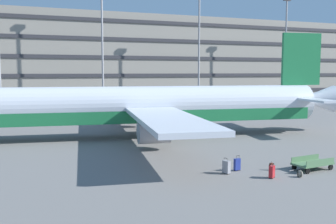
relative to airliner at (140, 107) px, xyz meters
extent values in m
plane|color=slate|center=(4.04, 1.62, -2.95)|extent=(600.00, 600.00, 0.00)
cube|color=gray|center=(4.04, 53.66, 6.31)|extent=(140.46, 21.03, 18.52)
cube|color=#2D2D33|center=(4.04, 43.04, -1.10)|extent=(139.06, 0.24, 0.70)
cube|color=#2D2D33|center=(4.04, 43.04, 2.61)|extent=(139.06, 0.24, 0.70)
cube|color=#2D2D33|center=(4.04, 43.04, 6.31)|extent=(139.06, 0.24, 0.70)
cube|color=#2D2D33|center=(4.04, 43.04, 10.02)|extent=(139.06, 0.24, 0.70)
cube|color=#2D2D33|center=(4.04, 43.04, 13.72)|extent=(139.06, 0.24, 0.70)
cylinder|color=silver|center=(-0.41, 0.06, 0.18)|extent=(36.30, 8.75, 3.60)
cube|color=#1E723F|center=(-0.41, 0.06, -0.81)|extent=(34.86, 8.47, 1.15)
cone|color=silver|center=(18.73, -2.72, 0.45)|extent=(4.69, 3.47, 2.88)
cube|color=#1E723F|center=(16.89, -2.45, 4.68)|extent=(4.33, 0.98, 5.40)
cube|color=silver|center=(16.00, -5.78, 0.63)|extent=(2.56, 5.60, 0.20)
cube|color=silver|center=(16.98, 0.99, 0.63)|extent=(2.56, 5.60, 0.20)
cube|color=silver|center=(-0.77, -9.38, -0.09)|extent=(6.53, 15.66, 0.36)
cube|color=silver|center=(1.92, 9.21, -0.09)|extent=(6.53, 15.66, 0.36)
cylinder|color=#9E9EA3|center=(-0.88, -6.60, -1.38)|extent=(2.83, 2.33, 1.98)
cylinder|color=#9E9EA3|center=(1.04, 6.58, -1.38)|extent=(2.83, 2.33, 1.98)
cylinder|color=black|center=(0.80, -1.66, -2.50)|extent=(0.94, 0.48, 0.90)
cylinder|color=slate|center=(0.80, -1.66, -1.83)|extent=(0.20, 0.20, 1.33)
cylinder|color=black|center=(1.24, 1.37, -2.50)|extent=(0.94, 0.48, 0.90)
cylinder|color=slate|center=(1.24, 1.37, -1.83)|extent=(0.20, 0.20, 1.33)
cylinder|color=gray|center=(3.59, 35.67, 9.47)|extent=(0.36, 0.36, 24.83)
cylinder|color=gray|center=(23.13, 35.67, 7.44)|extent=(0.36, 0.36, 20.77)
cylinder|color=gray|center=(44.15, 35.67, 7.88)|extent=(0.36, 0.36, 21.65)
cube|color=navy|center=(2.01, -14.65, -2.52)|extent=(0.46, 0.28, 0.75)
cylinder|color=#333338|center=(1.90, -14.73, -2.05)|extent=(0.02, 0.02, 0.20)
cylinder|color=#333338|center=(2.14, -14.69, -2.05)|extent=(0.02, 0.02, 0.20)
cube|color=black|center=(2.02, -14.71, -1.95)|extent=(0.24, 0.06, 0.02)
cylinder|color=black|center=(1.83, -14.60, -2.92)|extent=(0.03, 0.05, 0.05)
cylinder|color=black|center=(2.16, -14.54, -2.92)|extent=(0.03, 0.05, 0.05)
cylinder|color=black|center=(1.86, -14.76, -2.92)|extent=(0.03, 0.05, 0.05)
cylinder|color=black|center=(2.19, -14.70, -2.92)|extent=(0.03, 0.05, 0.05)
cube|color=gray|center=(1.00, -15.05, -2.51)|extent=(0.40, 0.54, 0.77)
cylinder|color=#333338|center=(0.89, -14.95, -2.04)|extent=(0.02, 0.02, 0.18)
cylinder|color=#333338|center=(0.97, -15.20, -2.04)|extent=(0.02, 0.02, 0.18)
cube|color=black|center=(0.93, -15.07, -1.95)|extent=(0.10, 0.26, 0.02)
cylinder|color=black|center=(1.05, -14.83, -2.92)|extent=(0.05, 0.03, 0.05)
cylinder|color=black|center=(1.16, -15.20, -2.92)|extent=(0.05, 0.03, 0.05)
cylinder|color=black|center=(0.85, -14.90, -2.92)|extent=(0.05, 0.03, 0.05)
cylinder|color=black|center=(0.96, -15.26, -2.92)|extent=(0.05, 0.03, 0.05)
cube|color=#B21E23|center=(3.04, -16.91, -2.55)|extent=(0.48, 0.44, 0.71)
cylinder|color=#333338|center=(2.99, -17.03, -2.12)|extent=(0.02, 0.02, 0.14)
cylinder|color=#333338|center=(3.18, -16.91, -2.12)|extent=(0.02, 0.02, 0.14)
cube|color=black|center=(3.08, -16.97, -2.06)|extent=(0.20, 0.15, 0.02)
cylinder|color=black|center=(2.85, -16.92, -2.92)|extent=(0.04, 0.05, 0.05)
cylinder|color=black|center=(3.12, -16.73, -2.92)|extent=(0.04, 0.05, 0.05)
cylinder|color=black|center=(2.96, -17.08, -2.92)|extent=(0.04, 0.05, 0.05)
cylinder|color=black|center=(3.23, -16.90, -2.92)|extent=(0.04, 0.05, 0.05)
ellipsoid|color=#592619|center=(4.16, -15.33, -2.70)|extent=(0.41, 0.31, 0.50)
ellipsoid|color=#592619|center=(4.12, -15.41, -2.77)|extent=(0.27, 0.18, 0.23)
torus|color=black|center=(4.17, -15.31, -2.44)|extent=(0.08, 0.04, 0.08)
cube|color=black|center=(4.28, -15.30, -2.70)|extent=(0.04, 0.04, 0.43)
cube|color=black|center=(4.10, -15.22, -2.70)|extent=(0.04, 0.04, 0.43)
ellipsoid|color=gray|center=(4.75, -17.35, -2.73)|extent=(0.42, 0.44, 0.43)
ellipsoid|color=gray|center=(4.84, -17.28, -2.80)|extent=(0.24, 0.27, 0.19)
torus|color=black|center=(4.72, -17.37, -2.51)|extent=(0.06, 0.07, 0.08)
cube|color=black|center=(4.60, -17.34, -2.73)|extent=(0.04, 0.04, 0.37)
cube|color=black|center=(4.71, -17.50, -2.73)|extent=(0.04, 0.04, 0.37)
cube|color=#4C724C|center=(6.68, -16.21, -2.53)|extent=(2.73, 1.60, 0.12)
cylinder|color=#4C4C51|center=(5.04, -16.40, -2.77)|extent=(0.70, 0.13, 0.05)
cube|color=#4C724C|center=(6.75, -16.82, -2.33)|extent=(2.46, 0.33, 0.40)
cube|color=#4C724C|center=(6.61, -15.59, -2.33)|extent=(2.46, 0.33, 0.40)
cylinder|color=black|center=(5.71, -16.88, -2.77)|extent=(0.37, 0.14, 0.36)
cylinder|color=black|center=(5.58, -15.78, -2.77)|extent=(0.37, 0.14, 0.36)
cylinder|color=black|center=(7.78, -16.63, -2.77)|extent=(0.37, 0.14, 0.36)
cylinder|color=black|center=(7.65, -15.54, -2.77)|extent=(0.37, 0.14, 0.36)
camera|label=1|loc=(-10.85, -35.92, 3.40)|focal=41.62mm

